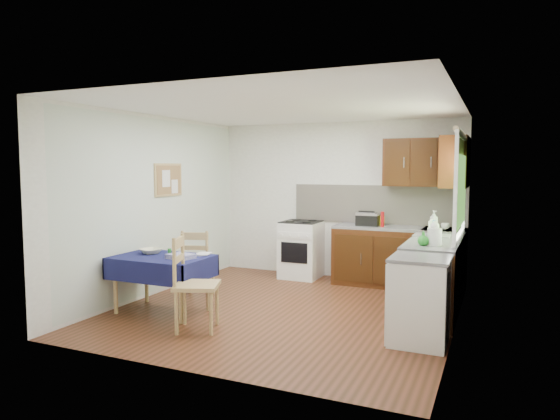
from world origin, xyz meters
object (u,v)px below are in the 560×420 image
at_px(chair_far, 197,262).
at_px(toaster, 367,219).
at_px(kettle, 435,235).
at_px(chair_near, 192,280).
at_px(sandwich_press, 368,219).
at_px(dish_rack, 432,234).
at_px(dining_table, 162,265).

distance_m(chair_far, toaster, 2.62).
bearing_deg(chair_far, toaster, -156.37).
bearing_deg(kettle, chair_far, -178.03).
relative_size(chair_near, sandwich_press, 3.15).
height_order(chair_far, sandwich_press, sandwich_press).
height_order(sandwich_press, dish_rack, dish_rack).
bearing_deg(dish_rack, toaster, 116.47).
xyz_separation_m(dining_table, dish_rack, (2.98, 1.63, 0.33)).
distance_m(dining_table, chair_near, 0.83).
distance_m(chair_near, dish_rack, 3.08).
xyz_separation_m(toaster, kettle, (1.18, -1.61, 0.02)).
bearing_deg(kettle, dish_rack, 98.82).
height_order(chair_far, dish_rack, dish_rack).
height_order(toaster, sandwich_press, toaster).
distance_m(chair_far, chair_near, 1.38).
relative_size(sandwich_press, dish_rack, 0.74).
xyz_separation_m(chair_far, toaster, (1.91, 1.71, 0.51)).
xyz_separation_m(chair_far, chair_near, (0.71, -1.18, 0.06)).
xyz_separation_m(toaster, dish_rack, (1.06, -0.85, -0.08)).
distance_m(toaster, kettle, 1.99).
xyz_separation_m(chair_far, sandwich_press, (1.94, 1.72, 0.50)).
bearing_deg(toaster, dining_table, -133.25).
bearing_deg(sandwich_press, kettle, -57.28).
distance_m(dining_table, toaster, 3.17).
xyz_separation_m(dish_rack, kettle, (0.12, -0.76, 0.09)).
xyz_separation_m(chair_far, kettle, (3.09, 0.11, 0.52)).
xyz_separation_m(chair_far, dish_rack, (2.97, 0.87, 0.43)).
distance_m(dish_rack, kettle, 0.78).
bearing_deg(dish_rack, chair_far, 171.39).
height_order(chair_far, toaster, toaster).
bearing_deg(chair_near, chair_far, 9.65).
relative_size(chair_far, kettle, 3.53).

